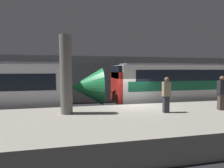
# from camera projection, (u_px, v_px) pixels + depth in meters

# --- Properties ---
(ground_plane) EXTENTS (120.00, 120.00, 0.00)m
(ground_plane) POSITION_uv_depth(u_px,v_px,m) (135.00, 120.00, 10.89)
(ground_plane) COLOR black
(platform) EXTENTS (40.00, 5.33, 0.98)m
(platform) POSITION_uv_depth(u_px,v_px,m) (154.00, 125.00, 8.25)
(platform) COLOR gray
(platform) RESTS_ON ground
(station_rear_barrier) EXTENTS (50.00, 0.15, 4.38)m
(station_rear_barrier) POSITION_uv_depth(u_px,v_px,m) (114.00, 79.00, 16.80)
(station_rear_barrier) COLOR gray
(station_rear_barrier) RESTS_ON ground
(support_pillar_near) EXTENTS (0.56, 0.56, 3.76)m
(support_pillar_near) POSITION_uv_depth(u_px,v_px,m) (66.00, 75.00, 8.33)
(support_pillar_near) COLOR slate
(support_pillar_near) RESTS_ON platform
(train_boxy) EXTENTS (17.67, 2.90, 3.57)m
(train_boxy) POSITION_uv_depth(u_px,v_px,m) (218.00, 85.00, 14.50)
(train_boxy) COLOR black
(train_boxy) RESTS_ON ground
(person_waiting) EXTENTS (0.38, 0.24, 1.80)m
(person_waiting) POSITION_uv_depth(u_px,v_px,m) (221.00, 92.00, 9.17)
(person_waiting) COLOR #473D33
(person_waiting) RESTS_ON platform
(person_walking) EXTENTS (0.38, 0.24, 1.77)m
(person_walking) POSITION_uv_depth(u_px,v_px,m) (166.00, 94.00, 8.61)
(person_walking) COLOR #2D2D38
(person_walking) RESTS_ON platform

